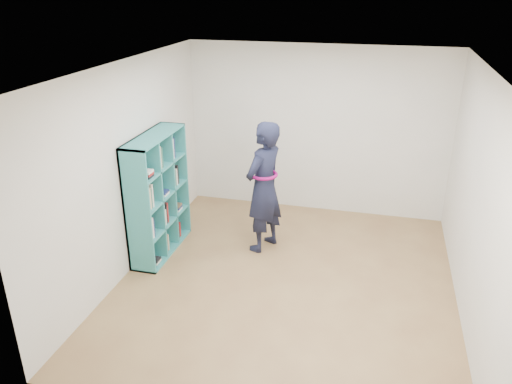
# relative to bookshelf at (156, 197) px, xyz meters

# --- Properties ---
(floor) EXTENTS (4.50, 4.50, 0.00)m
(floor) POSITION_rel_bookshelf_xyz_m (1.84, -0.35, -0.80)
(floor) COLOR brown
(floor) RESTS_ON ground
(ceiling) EXTENTS (4.50, 4.50, 0.00)m
(ceiling) POSITION_rel_bookshelf_xyz_m (1.84, -0.35, 1.80)
(ceiling) COLOR white
(ceiling) RESTS_ON wall_back
(wall_left) EXTENTS (0.02, 4.50, 2.60)m
(wall_left) POSITION_rel_bookshelf_xyz_m (-0.16, -0.35, 0.50)
(wall_left) COLOR beige
(wall_left) RESTS_ON floor
(wall_right) EXTENTS (0.02, 4.50, 2.60)m
(wall_right) POSITION_rel_bookshelf_xyz_m (3.84, -0.35, 0.50)
(wall_right) COLOR beige
(wall_right) RESTS_ON floor
(wall_back) EXTENTS (4.00, 0.02, 2.60)m
(wall_back) POSITION_rel_bookshelf_xyz_m (1.84, 1.90, 0.50)
(wall_back) COLOR beige
(wall_back) RESTS_ON floor
(wall_front) EXTENTS (4.00, 0.02, 2.60)m
(wall_front) POSITION_rel_bookshelf_xyz_m (1.84, -2.60, 0.50)
(wall_front) COLOR beige
(wall_front) RESTS_ON floor
(bookshelf) EXTENTS (0.36, 1.23, 1.64)m
(bookshelf) POSITION_rel_bookshelf_xyz_m (0.00, 0.00, 0.00)
(bookshelf) COLOR teal
(bookshelf) RESTS_ON floor
(person) EXTENTS (0.65, 0.77, 1.80)m
(person) POSITION_rel_bookshelf_xyz_m (1.36, 0.44, 0.10)
(person) COLOR black
(person) RESTS_ON floor
(smartphone) EXTENTS (0.04, 0.09, 0.13)m
(smartphone) POSITION_rel_bookshelf_xyz_m (1.26, 0.55, 0.22)
(smartphone) COLOR silver
(smartphone) RESTS_ON person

